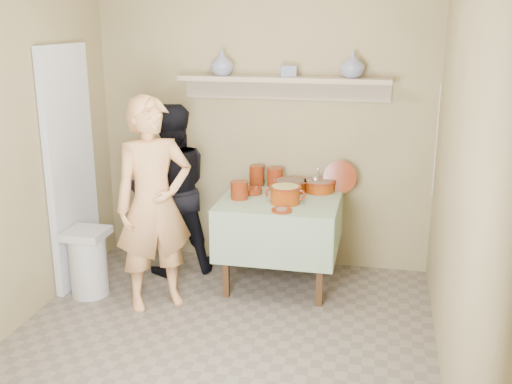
% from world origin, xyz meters
% --- Properties ---
extents(ground, '(3.50, 3.50, 0.00)m').
position_xyz_m(ground, '(0.00, 0.00, 0.00)').
color(ground, '#74675B').
rests_on(ground, ground).
extents(tile_panel, '(0.06, 0.70, 2.00)m').
position_xyz_m(tile_panel, '(-1.46, 0.95, 1.00)').
color(tile_panel, silver).
rests_on(tile_panel, ground).
extents(plate_stack_a, '(0.13, 0.13, 0.18)m').
position_xyz_m(plate_stack_a, '(-0.02, 1.60, 0.85)').
color(plate_stack_a, '#691E08').
rests_on(plate_stack_a, serving_table).
extents(plate_stack_b, '(0.14, 0.14, 0.17)m').
position_xyz_m(plate_stack_b, '(0.14, 1.60, 0.84)').
color(plate_stack_b, '#691E08').
rests_on(plate_stack_b, serving_table).
extents(bowl_stack, '(0.15, 0.15, 0.15)m').
position_xyz_m(bowl_stack, '(-0.08, 1.16, 0.83)').
color(bowl_stack, '#691E08').
rests_on(bowl_stack, serving_table).
extents(empty_bowl, '(0.16, 0.16, 0.05)m').
position_xyz_m(empty_bowl, '(-0.01, 1.33, 0.79)').
color(empty_bowl, '#691E08').
rests_on(empty_bowl, serving_table).
extents(propped_lid, '(0.29, 0.08, 0.28)m').
position_xyz_m(propped_lid, '(0.71, 1.59, 0.88)').
color(propped_lid, '#691E08').
rests_on(propped_lid, serving_table).
extents(vase_right, '(0.27, 0.27, 0.21)m').
position_xyz_m(vase_right, '(0.77, 1.63, 1.83)').
color(vase_right, navy).
rests_on(vase_right, wall_shelf).
extents(vase_left, '(0.25, 0.25, 0.21)m').
position_xyz_m(vase_left, '(-0.33, 1.61, 1.82)').
color(vase_left, navy).
rests_on(vase_left, wall_shelf).
extents(ceramic_box, '(0.15, 0.12, 0.09)m').
position_xyz_m(ceramic_box, '(0.24, 1.62, 1.77)').
color(ceramic_box, navy).
rests_on(ceramic_box, wall_shelf).
extents(person_cook, '(0.72, 0.68, 1.66)m').
position_xyz_m(person_cook, '(-0.63, 0.66, 0.83)').
color(person_cook, tan).
rests_on(person_cook, ground).
extents(person_helper, '(0.92, 0.86, 1.51)m').
position_xyz_m(person_helper, '(-0.73, 1.30, 0.75)').
color(person_helper, black).
rests_on(person_helper, ground).
extents(room_shell, '(3.04, 3.54, 2.62)m').
position_xyz_m(room_shell, '(0.00, 0.00, 1.61)').
color(room_shell, tan).
rests_on(room_shell, ground).
extents(serving_table, '(0.97, 0.97, 0.76)m').
position_xyz_m(serving_table, '(0.25, 1.28, 0.64)').
color(serving_table, '#4C2D16').
rests_on(serving_table, ground).
extents(cazuela_meat_a, '(0.30, 0.30, 0.10)m').
position_xyz_m(cazuela_meat_a, '(0.29, 1.47, 0.82)').
color(cazuela_meat_a, '#772504').
rests_on(cazuela_meat_a, serving_table).
extents(cazuela_meat_b, '(0.28, 0.28, 0.10)m').
position_xyz_m(cazuela_meat_b, '(0.54, 1.52, 0.82)').
color(cazuela_meat_b, '#772504').
rests_on(cazuela_meat_b, serving_table).
extents(ladle, '(0.08, 0.26, 0.19)m').
position_xyz_m(ladle, '(0.51, 1.50, 0.87)').
color(ladle, silver).
rests_on(ladle, cazuela_meat_b).
extents(cazuela_rice, '(0.33, 0.25, 0.14)m').
position_xyz_m(cazuela_rice, '(0.31, 1.12, 0.85)').
color(cazuela_rice, '#772504').
rests_on(cazuela_rice, serving_table).
extents(front_plate, '(0.16, 0.16, 0.03)m').
position_xyz_m(front_plate, '(0.32, 0.90, 0.77)').
color(front_plate, '#691E08').
rests_on(front_plate, serving_table).
extents(wall_shelf, '(1.80, 0.25, 0.21)m').
position_xyz_m(wall_shelf, '(0.20, 1.65, 1.67)').
color(wall_shelf, tan).
rests_on(wall_shelf, room_shell).
extents(trash_bin, '(0.32, 0.32, 0.56)m').
position_xyz_m(trash_bin, '(-1.24, 0.70, 0.28)').
color(trash_bin, silver).
rests_on(trash_bin, ground).
extents(electrical_cord, '(0.01, 0.05, 0.90)m').
position_xyz_m(electrical_cord, '(1.47, 1.48, 1.25)').
color(electrical_cord, silver).
rests_on(electrical_cord, wall_shelf).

